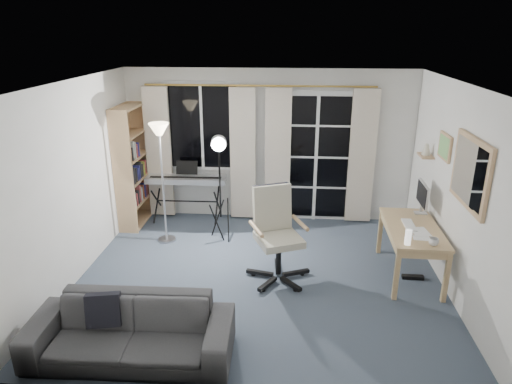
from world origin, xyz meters
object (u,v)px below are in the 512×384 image
keyboard_piano (186,180)px  sofa (129,323)px  bookshelf (131,169)px  desk (412,233)px  studio_light (219,156)px  torchiere_lamp (160,148)px  mug (434,241)px  office_chair (275,225)px  monitor (423,195)px

keyboard_piano → sofa: size_ratio=0.66×
bookshelf → desk: size_ratio=1.50×
keyboard_piano → studio_light: (0.65, -0.69, 0.60)m
torchiere_lamp → desk: torchiere_lamp is taller
keyboard_piano → mug: 3.82m
keyboard_piano → studio_light: bearing=-47.9°
keyboard_piano → studio_light: studio_light is taller
bookshelf → studio_light: (1.49, -0.56, 0.40)m
office_chair → sofa: 2.12m
torchiere_lamp → sofa: torchiere_lamp is taller
office_chair → mug: bearing=-34.9°
mug → torchiere_lamp: bearing=160.2°
monitor → sofa: size_ratio=0.25×
studio_light → monitor: studio_light is taller
torchiere_lamp → sofa: size_ratio=0.91×
bookshelf → torchiere_lamp: bookshelf is taller
desk → mug: size_ratio=11.47×
mug → office_chair: bearing=168.2°
studio_light → torchiere_lamp: bearing=175.2°
office_chair → desk: office_chair is taller
bookshelf → keyboard_piano: (0.84, 0.12, -0.20)m
bookshelf → mug: bearing=-23.9°
keyboard_piano → bookshelf: bearing=-172.9°
bookshelf → desk: bookshelf is taller
keyboard_piano → sofa: keyboard_piano is taller
studio_light → mug: studio_light is taller
studio_light → office_chair: 1.37m
studio_light → mug: size_ratio=14.81×
mug → sofa: size_ratio=0.06×
desk → monitor: bearing=67.3°
bookshelf → sofa: bookshelf is taller
keyboard_piano → torchiere_lamp: bearing=-103.2°
bookshelf → monitor: bookshelf is taller
desk → sofa: (-2.98, -1.77, -0.21)m
office_chair → mug: (1.79, -0.38, 0.04)m
office_chair → sofa: (-1.29, -1.65, -0.31)m
mug → studio_light: bearing=153.8°
torchiere_lamp → studio_light: bearing=4.0°
mug → monitor: bearing=84.2°
torchiere_lamp → mug: 3.70m
monitor → sofa: bearing=-144.2°
keyboard_piano → monitor: bearing=-18.2°
office_chair → desk: 1.70m
bookshelf → office_chair: bookshelf is taller
torchiere_lamp → keyboard_piano: (0.16, 0.74, -0.72)m
mug → sofa: mug is taller
studio_light → mug: 2.97m
bookshelf → office_chair: (2.31, -1.47, -0.21)m
sofa → desk: bearing=29.3°
bookshelf → mug: (4.10, -1.85, -0.17)m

